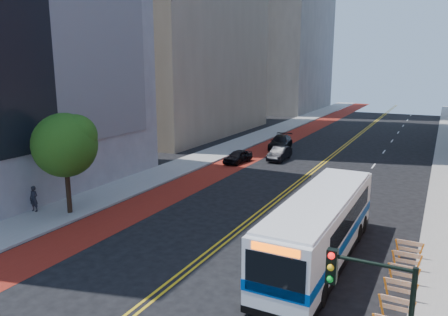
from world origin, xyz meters
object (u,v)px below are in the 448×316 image
transit_bus (321,227)px  pedestrian (34,199)px  car_a (238,157)px  street_tree (66,143)px  traffic_signal (373,312)px  car_c (281,142)px  car_b (280,153)px

transit_bus → pedestrian: size_ratio=7.32×
car_a → street_tree: bearing=-92.6°
transit_bus → car_a: (-13.31, 18.57, -1.17)m
traffic_signal → car_c: size_ratio=0.93×
transit_bus → traffic_signal: bearing=-68.2°
street_tree → pedestrian: bearing=-158.2°
street_tree → pedestrian: street_tree is taller
car_a → car_b: size_ratio=0.91×
traffic_signal → transit_bus: (-3.91, 10.15, -1.89)m
street_tree → pedestrian: size_ratio=3.83×
car_c → pedestrian: 30.10m
pedestrian → transit_bus: bearing=-2.0°
street_tree → car_c: street_tree is taller
car_c → pedestrian: bearing=-112.6°
car_a → pedestrian: (-5.79, -20.10, 0.36)m
transit_bus → pedestrian: bearing=-174.7°
traffic_signal → transit_bus: size_ratio=0.40×
transit_bus → street_tree: bearing=-177.3°
car_b → pedestrian: size_ratio=2.44×
pedestrian → car_a: bearing=67.3°
car_a → pedestrian: 20.92m
street_tree → car_c: 28.99m
traffic_signal → car_b: (-13.88, 31.91, -3.02)m
car_a → car_b: 4.63m
street_tree → traffic_signal: size_ratio=1.32×
car_b → car_c: bearing=107.7°
car_b → car_a: bearing=-137.4°
traffic_signal → car_a: bearing=121.0°
car_b → car_c: car_c is taller
car_c → traffic_signal: bearing=-76.2°
transit_bus → car_b: 23.96m
street_tree → car_c: bearing=80.4°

